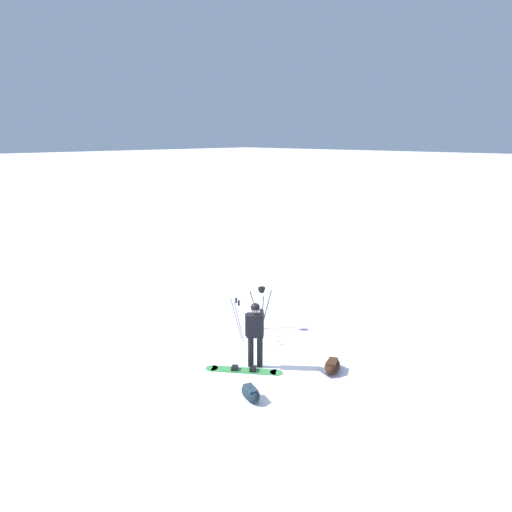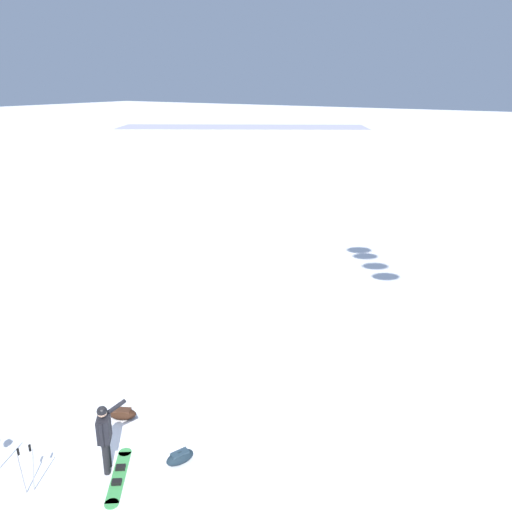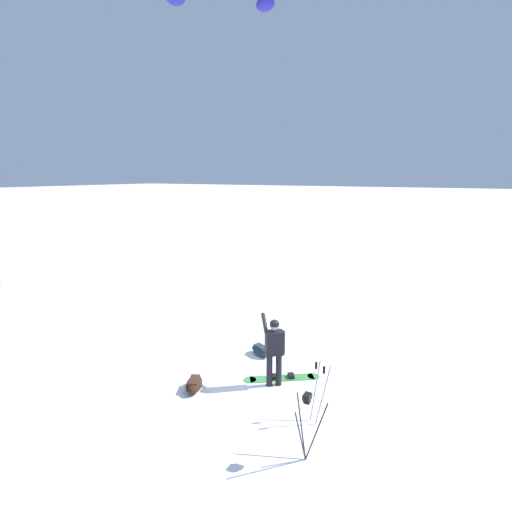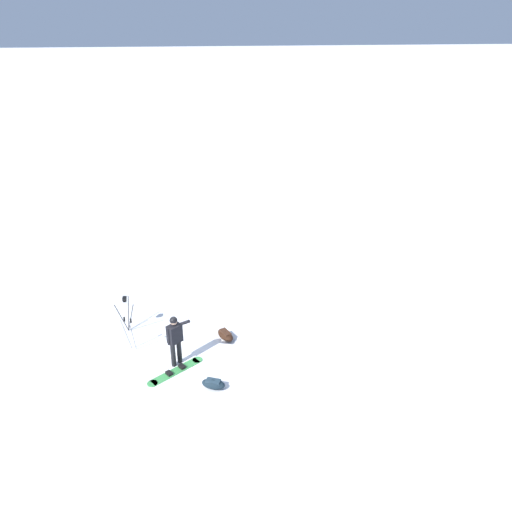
% 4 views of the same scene
% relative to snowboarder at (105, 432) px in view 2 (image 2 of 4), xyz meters
% --- Properties ---
extents(ground_plane, '(300.00, 300.00, 0.00)m').
position_rel_snowboarder_xyz_m(ground_plane, '(0.32, 0.29, -0.97)').
color(ground_plane, white).
extents(snowboarder, '(0.72, 0.52, 1.63)m').
position_rel_snowboarder_xyz_m(snowboarder, '(0.00, 0.00, 0.00)').
color(snowboarder, black).
rests_on(snowboarder, ground_plane).
extents(snowboard, '(1.55, 1.19, 0.10)m').
position_rel_snowboarder_xyz_m(snowboard, '(-0.04, -0.35, -0.95)').
color(snowboard, '#3F994C').
rests_on(snowboard, ground_plane).
extents(gear_bag_large, '(0.63, 0.78, 0.27)m').
position_rel_snowboarder_xyz_m(gear_bag_large, '(1.49, 1.08, -0.83)').
color(gear_bag_large, black).
rests_on(gear_bag_large, ground_plane).
extents(gear_bag_small, '(0.73, 0.54, 0.28)m').
position_rel_snowboarder_xyz_m(gear_bag_small, '(1.00, -1.19, -0.82)').
color(gear_bag_small, '#192833').
rests_on(gear_bag_small, ground_plane).
extents(ski_poles, '(0.35, 0.38, 1.19)m').
position_rel_snowboarder_xyz_m(ski_poles, '(-1.38, 0.76, -0.18)').
color(ski_poles, gray).
rests_on(ski_poles, ground_plane).
extents(distant_ridge, '(24.62, 33.67, 1.82)m').
position_rel_snowboarder_xyz_m(distant_ridge, '(56.50, 33.62, -0.06)').
color(distant_ridge, '#ADABC2').
rests_on(distant_ridge, ground_plane).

